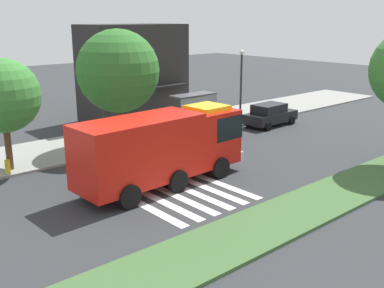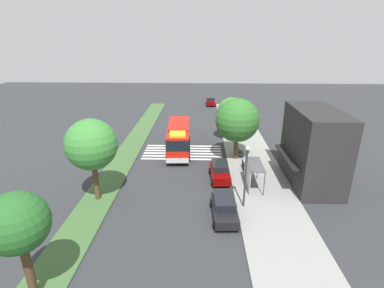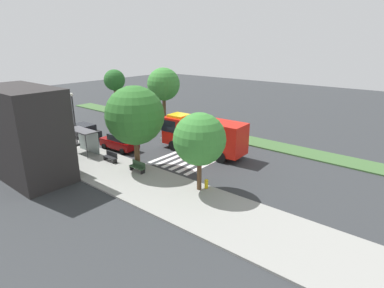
{
  "view_description": "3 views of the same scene",
  "coord_description": "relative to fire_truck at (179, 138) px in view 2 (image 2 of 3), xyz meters",
  "views": [
    {
      "loc": [
        -15.37,
        -17.76,
        8.14
      ],
      "look_at": [
        0.3,
        0.3,
        1.46
      ],
      "focal_mm": 42.76,
      "sensor_mm": 36.0,
      "label": 1
    },
    {
      "loc": [
        32.49,
        2.35,
        14.19
      ],
      "look_at": [
        -2.33,
        1.2,
        1.15
      ],
      "focal_mm": 27.32,
      "sensor_mm": 36.0,
      "label": 2
    },
    {
      "loc": [
        -20.69,
        23.64,
        10.96
      ],
      "look_at": [
        -2.31,
        1.2,
        1.38
      ],
      "focal_mm": 29.13,
      "sensor_mm": 36.0,
      "label": 3
    }
  ],
  "objects": [
    {
      "name": "bench_near_shelter",
      "position": [
        4.82,
        7.69,
        -1.46
      ],
      "size": [
        1.6,
        0.5,
        0.9
      ],
      "color": "black",
      "rests_on": "sidewalk"
    },
    {
      "name": "bench_west_of_shelter",
      "position": [
        0.99,
        7.69,
        -1.46
      ],
      "size": [
        1.6,
        0.5,
        0.9
      ],
      "color": "#2D472D",
      "rests_on": "sidewalk"
    },
    {
      "name": "sidewalk",
      "position": [
        2.09,
        8.92,
        -1.98
      ],
      "size": [
        60.0,
        5.82,
        0.14
      ],
      "primitive_type": "cube",
      "color": "gray",
      "rests_on": "ground_plane"
    },
    {
      "name": "median_tree_far_west",
      "position": [
        11.53,
        -6.55,
        3.33
      ],
      "size": [
        4.45,
        4.45,
        7.5
      ],
      "color": "#513823",
      "rests_on": "median_strip"
    },
    {
      "name": "fire_truck",
      "position": [
        0.0,
        0.0,
        0.0
      ],
      "size": [
        9.31,
        3.18,
        3.63
      ],
      "rotation": [
        0.0,
        0.0,
        0.04
      ],
      "color": "red",
      "rests_on": "ground_plane"
    },
    {
      "name": "sidewalk_tree_far_west",
      "position": [
        -5.29,
        7.01,
        2.11
      ],
      "size": [
        3.92,
        3.92,
        5.99
      ],
      "color": "#513823",
      "rests_on": "sidewalk"
    },
    {
      "name": "crosswalk",
      "position": [
        -0.27,
        0.48,
        -2.04
      ],
      "size": [
        4.95,
        9.95,
        0.01
      ],
      "color": "silver",
      "rests_on": "ground_plane"
    },
    {
      "name": "bus_stop_shelter",
      "position": [
        8.82,
        7.72,
        -0.16
      ],
      "size": [
        3.5,
        1.4,
        2.46
      ],
      "color": "#4C4C51",
      "rests_on": "sidewalk"
    },
    {
      "name": "ground_plane",
      "position": [
        2.09,
        0.48,
        -2.05
      ],
      "size": [
        120.0,
        120.0,
        0.0
      ],
      "primitive_type": "plane",
      "color": "#2D3033"
    },
    {
      "name": "median_tree_west",
      "position": [
        22.31,
        -6.55,
        3.05
      ],
      "size": [
        3.3,
        3.3,
        6.68
      ],
      "color": "#47301E",
      "rests_on": "median_strip"
    },
    {
      "name": "median_strip",
      "position": [
        2.09,
        -6.55,
        -1.98
      ],
      "size": [
        60.0,
        3.0,
        0.14
      ],
      "primitive_type": "cube",
      "color": "#3D6033",
      "rests_on": "ground_plane"
    },
    {
      "name": "parked_car_west",
      "position": [
        -27.54,
        4.81,
        -1.16
      ],
      "size": [
        4.3,
        2.01,
        1.74
      ],
      "rotation": [
        0.0,
        0.0,
        0.01
      ],
      "color": "#720505",
      "rests_on": "ground_plane"
    },
    {
      "name": "storefront_building",
      "position": [
        7.47,
        13.9,
        1.74
      ],
      "size": [
        8.3,
        4.95,
        7.58
      ],
      "color": "#282626",
      "rests_on": "ground_plane"
    },
    {
      "name": "fire_hydrant",
      "position": [
        -5.61,
        6.51,
        -1.56
      ],
      "size": [
        0.28,
        0.28,
        0.7
      ],
      "primitive_type": "cylinder",
      "color": "gold",
      "rests_on": "sidewalk"
    },
    {
      "name": "sidewalk_tree_west",
      "position": [
        1.77,
        7.01,
        2.85
      ],
      "size": [
        5.11,
        5.11,
        7.33
      ],
      "color": "#513823",
      "rests_on": "sidewalk"
    },
    {
      "name": "parked_car_mid",
      "position": [
        7.11,
        4.81,
        -1.14
      ],
      "size": [
        4.35,
        2.2,
        1.79
      ],
      "rotation": [
        0.0,
        0.0,
        0.05
      ],
      "color": "#720505",
      "rests_on": "ground_plane"
    },
    {
      "name": "street_lamp",
      "position": [
        12.4,
        6.61,
        1.44
      ],
      "size": [
        0.36,
        0.36,
        5.61
      ],
      "color": "#2D2D30",
      "rests_on": "sidewalk"
    },
    {
      "name": "parked_car_east",
      "position": [
        13.84,
        4.81,
        -1.17
      ],
      "size": [
        4.64,
        2.26,
        1.72
      ],
      "rotation": [
        0.0,
        0.0,
        0.04
      ],
      "color": "black",
      "rests_on": "ground_plane"
    }
  ]
}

